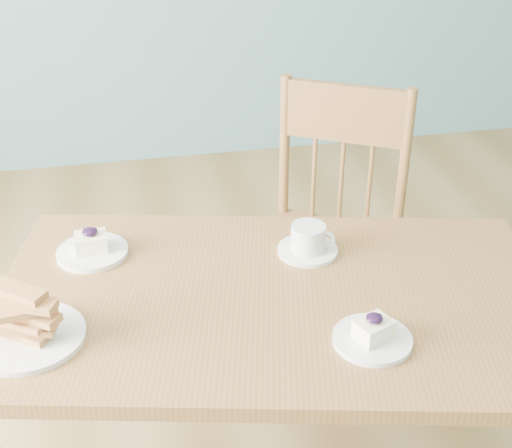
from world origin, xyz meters
name	(u,v)px	position (x,y,z in m)	size (l,w,h in m)	color
room	(338,21)	(0.00, 0.00, 1.35)	(5.01, 5.01, 2.71)	olive
dining_table	(271,318)	(-0.05, 0.22, 0.61)	(1.39, 0.99, 0.68)	brown
dining_chair	(329,235)	(0.27, 0.77, 0.48)	(0.57, 0.57, 0.93)	brown
cheesecake_plate_near	(373,335)	(0.12, 0.01, 0.70)	(0.17, 0.17, 0.07)	silver
cheesecake_plate_far	(92,248)	(-0.45, 0.48, 0.70)	(0.18, 0.18, 0.07)	silver
coffee_cup	(308,241)	(0.08, 0.38, 0.71)	(0.15, 0.15, 0.08)	silver
biscotti_plate	(26,323)	(-0.58, 0.17, 0.72)	(0.23, 0.23, 0.12)	silver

